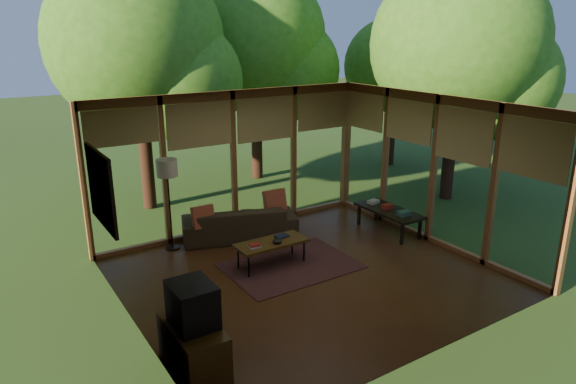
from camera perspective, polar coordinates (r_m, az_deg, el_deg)
floor at (r=8.33m, az=2.21°, el=-9.27°), size 5.50×5.50×0.00m
ceiling at (r=7.51m, az=2.45°, el=9.45°), size 5.50×5.50×0.00m
wall_left at (r=6.70m, az=-17.34°, el=-4.32°), size 0.04×5.00×2.70m
wall_front at (r=6.08m, az=16.10°, el=-6.49°), size 5.50×0.04×2.70m
window_wall_back at (r=9.88m, az=-6.06°, el=3.36°), size 5.50×0.12×2.70m
window_wall_right at (r=9.60m, az=15.88°, el=2.36°), size 0.12×5.00×2.70m
exterior_lawn at (r=19.06m, az=8.16°, el=5.98°), size 40.00×40.00×0.00m
tree_nw at (r=11.26m, az=-16.56°, el=15.56°), size 3.60×3.60×5.31m
tree_ne at (r=13.32m, az=-3.88°, el=16.70°), size 3.62×3.62×5.38m
tree_se at (r=11.98m, az=18.31°, el=15.23°), size 3.73×3.73×5.32m
tree_far at (r=14.84m, az=11.33°, el=13.53°), size 2.58×2.58×4.10m
rug at (r=8.64m, az=0.32°, el=-8.18°), size 2.12×1.50×0.01m
sofa at (r=9.69m, az=-5.41°, el=-3.37°), size 2.26×1.47×0.62m
pillow_left at (r=9.26m, az=-9.43°, el=-2.78°), size 0.39×0.21×0.41m
pillow_right at (r=9.90m, az=-1.48°, el=-1.06°), size 0.43×0.23×0.46m
ct_book_lower at (r=8.29m, az=-3.76°, el=-6.06°), size 0.20×0.15×0.03m
ct_book_upper at (r=8.28m, az=-3.77°, el=-5.88°), size 0.17×0.13×0.03m
ct_book_side at (r=8.67m, az=-0.72°, el=-4.92°), size 0.23×0.19×0.03m
ct_bowl at (r=8.43m, az=-1.22°, el=-5.46°), size 0.16×0.16×0.07m
media_cabinet at (r=6.20m, az=-10.45°, el=-16.66°), size 0.50×1.00×0.60m
television at (r=5.92m, az=-10.57°, el=-12.19°), size 0.45×0.55×0.50m
console_book_a at (r=9.80m, az=12.79°, el=-2.33°), size 0.24×0.19×0.08m
console_book_b at (r=10.10m, az=10.98°, el=-1.60°), size 0.20×0.15×0.09m
console_book_c at (r=10.37m, az=9.46°, el=-1.07°), size 0.25×0.20×0.06m
floor_lamp at (r=9.07m, az=-13.27°, el=2.06°), size 0.36×0.36×1.65m
coffee_table at (r=8.51m, az=-1.86°, el=-5.75°), size 1.20×0.50×0.43m
side_console at (r=10.09m, az=11.15°, el=-2.15°), size 0.60×1.40×0.46m
wall_painting at (r=7.94m, az=-20.04°, el=0.34°), size 0.06×1.35×1.15m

